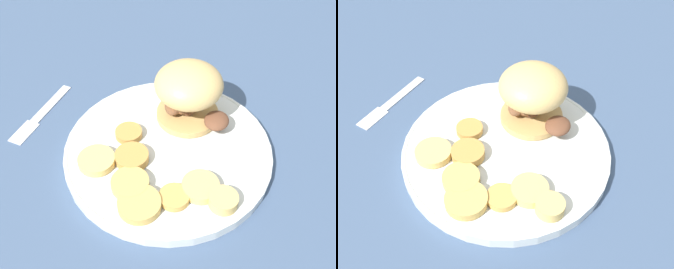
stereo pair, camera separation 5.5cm
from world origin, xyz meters
The scene contains 12 objects.
ground_plane centered at (0.00, 0.00, 0.00)m, with size 4.00×4.00×0.00m, color #3D5170.
dinner_plate centered at (0.00, 0.00, 0.01)m, with size 0.30×0.30×0.02m.
sandwich centered at (-0.04, -0.06, 0.07)m, with size 0.11×0.12×0.09m.
potato_round_0 centered at (0.05, -0.03, 0.02)m, with size 0.04×0.04×0.01m, color #BC8942.
potato_round_1 centered at (0.06, 0.09, 0.02)m, with size 0.06×0.06×0.01m, color tan.
potato_round_2 centered at (0.06, 0.06, 0.02)m, with size 0.05×0.05×0.01m, color tan.
potato_round_3 centered at (0.05, 0.01, 0.03)m, with size 0.05×0.05×0.01m, color #BC8942.
potato_round_4 centered at (-0.03, 0.08, 0.03)m, with size 0.05×0.05×0.01m, color #DBB766.
potato_round_5 centered at (0.10, 0.01, 0.02)m, with size 0.05×0.05×0.01m, color #DBB766.
potato_round_6 centered at (-0.05, 0.11, 0.03)m, with size 0.04×0.04×0.02m, color #DBB766.
potato_round_7 centered at (0.01, 0.09, 0.02)m, with size 0.04×0.04×0.01m, color tan.
fork centered at (0.19, -0.13, 0.00)m, with size 0.10×0.13×0.00m.
Camera 2 is at (0.02, 0.38, 0.44)m, focal length 42.00 mm.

